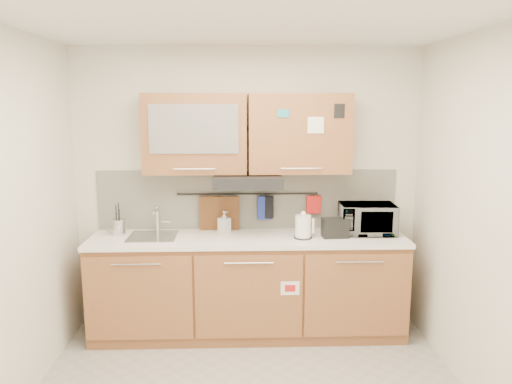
{
  "coord_description": "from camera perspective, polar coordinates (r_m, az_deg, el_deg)",
  "views": [
    {
      "loc": [
        -0.07,
        -3.12,
        2.11
      ],
      "look_at": [
        0.07,
        1.05,
        1.35
      ],
      "focal_mm": 35.0,
      "sensor_mm": 36.0,
      "label": 1
    }
  ],
  "objects": [
    {
      "name": "base_cabinet",
      "position": [
        4.64,
        -0.9,
        -11.24
      ],
      "size": [
        2.8,
        0.64,
        0.88
      ],
      "color": "brown",
      "rests_on": "floor"
    },
    {
      "name": "cutting_board",
      "position": [
        4.69,
        -4.23,
        -3.26
      ],
      "size": [
        0.37,
        0.03,
        0.46
      ],
      "primitive_type": "cube",
      "rotation": [
        0.0,
        0.0,
        -0.01
      ],
      "color": "brown",
      "rests_on": "utensil_rail"
    },
    {
      "name": "sink",
      "position": [
        4.56,
        -11.7,
        -4.98
      ],
      "size": [
        0.42,
        0.4,
        0.26
      ],
      "color": "silver",
      "rests_on": "countertop"
    },
    {
      "name": "wall_right",
      "position": [
        3.63,
        25.61,
        -3.58
      ],
      "size": [
        0.0,
        3.0,
        3.0
      ],
      "primitive_type": "plane",
      "rotation": [
        1.57,
        0.0,
        -1.57
      ],
      "color": "silver",
      "rests_on": "ground"
    },
    {
      "name": "range_hood",
      "position": [
        4.43,
        -0.95,
        1.35
      ],
      "size": [
        0.6,
        0.46,
        0.1
      ],
      "primitive_type": "cube",
      "color": "black",
      "rests_on": "upper_cabinets"
    },
    {
      "name": "pot_holder",
      "position": [
        4.71,
        6.6,
        -1.43
      ],
      "size": [
        0.14,
        0.03,
        0.17
      ],
      "primitive_type": "cube",
      "rotation": [
        0.0,
        0.0,
        0.1
      ],
      "color": "red",
      "rests_on": "utensil_rail"
    },
    {
      "name": "utensil_rail",
      "position": [
        4.65,
        -0.98,
        -0.21
      ],
      "size": [
        1.3,
        0.02,
        0.02
      ],
      "primitive_type": "cylinder",
      "rotation": [
        0.0,
        1.57,
        0.0
      ],
      "color": "black",
      "rests_on": "backsplash"
    },
    {
      "name": "upper_cabinets",
      "position": [
        4.45,
        -1.04,
        6.72
      ],
      "size": [
        1.82,
        0.37,
        0.7
      ],
      "color": "brown",
      "rests_on": "wall_back"
    },
    {
      "name": "soap_bottle",
      "position": [
        4.6,
        -3.65,
        -3.4
      ],
      "size": [
        0.13,
        0.13,
        0.2
      ],
      "primitive_type": "imported",
      "rotation": [
        0.0,
        0.0,
        0.76
      ],
      "color": "#999999",
      "rests_on": "countertop"
    },
    {
      "name": "toaster",
      "position": [
        4.48,
        9.02,
        -4.04
      ],
      "size": [
        0.23,
        0.15,
        0.17
      ],
      "rotation": [
        0.0,
        0.0,
        0.07
      ],
      "color": "black",
      "rests_on": "countertop"
    },
    {
      "name": "countertop",
      "position": [
        4.48,
        -0.91,
        -5.35
      ],
      "size": [
        2.82,
        0.62,
        0.04
      ],
      "primitive_type": "cube",
      "color": "white",
      "rests_on": "base_cabinet"
    },
    {
      "name": "backsplash",
      "position": [
        4.7,
        -0.99,
        -0.85
      ],
      "size": [
        2.8,
        0.02,
        0.56
      ],
      "primitive_type": "cube",
      "color": "silver",
      "rests_on": "countertop"
    },
    {
      "name": "ceiling",
      "position": [
        3.16,
        -0.62,
        19.26
      ],
      "size": [
        3.2,
        3.2,
        0.0
      ],
      "primitive_type": "plane",
      "rotation": [
        3.14,
        0.0,
        0.0
      ],
      "color": "white",
      "rests_on": "wall_back"
    },
    {
      "name": "wall_back",
      "position": [
        4.69,
        -0.99,
        0.38
      ],
      "size": [
        3.2,
        0.0,
        3.2
      ],
      "primitive_type": "plane",
      "rotation": [
        1.57,
        0.0,
        0.0
      ],
      "color": "silver",
      "rests_on": "ground"
    },
    {
      "name": "kettle",
      "position": [
        4.42,
        5.41,
        -4.06
      ],
      "size": [
        0.18,
        0.16,
        0.24
      ],
      "rotation": [
        0.0,
        0.0,
        0.09
      ],
      "color": "white",
      "rests_on": "countertop"
    },
    {
      "name": "utensil_crock",
      "position": [
        4.67,
        -15.41,
        -3.86
      ],
      "size": [
        0.14,
        0.14,
        0.29
      ],
      "rotation": [
        0.0,
        0.0,
        -0.22
      ],
      "color": "silver",
      "rests_on": "countertop"
    },
    {
      "name": "dark_pouch",
      "position": [
        4.67,
        1.17,
        -1.74
      ],
      "size": [
        0.14,
        0.07,
        0.21
      ],
      "primitive_type": "cube",
      "rotation": [
        0.0,
        0.0,
        -0.28
      ],
      "color": "black",
      "rests_on": "utensil_rail"
    },
    {
      "name": "oven_mitt",
      "position": [
        4.67,
        0.96,
        -1.8
      ],
      "size": [
        0.14,
        0.05,
        0.22
      ],
      "primitive_type": "cube",
      "rotation": [
        0.0,
        0.0,
        0.17
      ],
      "color": "#22349C",
      "rests_on": "utensil_rail"
    },
    {
      "name": "microwave",
      "position": [
        4.66,
        12.58,
        -3.01
      ],
      "size": [
        0.5,
        0.35,
        0.27
      ],
      "primitive_type": "imported",
      "rotation": [
        0.0,
        0.0,
        -0.04
      ],
      "color": "#999999",
      "rests_on": "countertop"
    }
  ]
}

